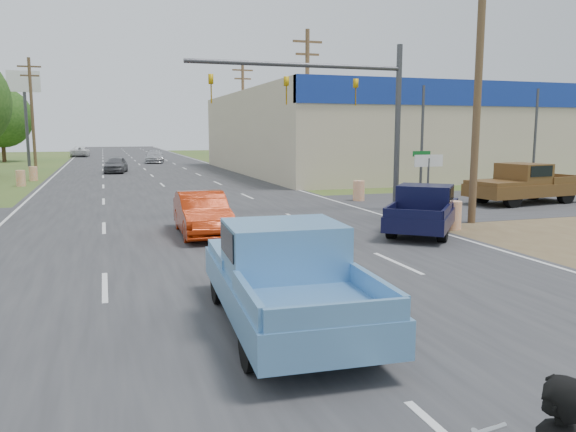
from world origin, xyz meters
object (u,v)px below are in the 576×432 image
object	(u,v)px
red_convertible	(202,214)
navy_pickup	(425,209)
distant_car_silver	(155,157)
brown_pickup	(522,183)
distant_car_white	(80,152)
blue_pickup	(283,273)
distant_car_grey	(116,165)

from	to	relation	value
red_convertible	navy_pickup	size ratio (longest dim) A/B	0.87
red_convertible	distant_car_silver	xyz separation A→B (m)	(2.32, 44.77, -0.02)
navy_pickup	distant_car_silver	distance (m)	46.84
brown_pickup	distant_car_white	size ratio (longest dim) A/B	1.22
blue_pickup	distant_car_grey	distance (m)	39.51
blue_pickup	distant_car_grey	xyz separation A→B (m)	(-1.96, 39.46, -0.25)
red_convertible	distant_car_grey	xyz separation A→B (m)	(-2.06, 30.37, -0.03)
blue_pickup	distant_car_silver	size ratio (longest dim) A/B	1.20
red_convertible	distant_car_grey	distance (m)	30.44
red_convertible	distant_car_white	bearing A→B (deg)	96.70
red_convertible	distant_car_grey	world-z (taller)	red_convertible
brown_pickup	distant_car_silver	distance (m)	43.45
brown_pickup	distant_car_white	xyz separation A→B (m)	(-21.78, 60.23, -0.28)
red_convertible	navy_pickup	bearing A→B (deg)	-12.63
red_convertible	blue_pickup	xyz separation A→B (m)	(-0.09, -9.09, 0.22)
brown_pickup	distant_car_silver	size ratio (longest dim) A/B	1.27
blue_pickup	distant_car_white	distance (m)	73.01
distant_car_silver	distant_car_grey	bearing A→B (deg)	-99.54
distant_car_grey	distant_car_silver	bearing A→B (deg)	82.84
navy_pickup	distant_car_silver	xyz separation A→B (m)	(-4.94, 46.57, -0.13)
navy_pickup	distant_car_grey	xyz separation A→B (m)	(-9.31, 32.17, -0.14)
blue_pickup	distant_car_grey	world-z (taller)	blue_pickup
distant_car_grey	distant_car_silver	world-z (taller)	distant_car_silver
red_convertible	blue_pickup	size ratio (longest dim) A/B	0.76
distant_car_silver	distant_car_white	bearing A→B (deg)	121.08
blue_pickup	distant_car_silver	world-z (taller)	blue_pickup
navy_pickup	distant_car_grey	size ratio (longest dim) A/B	1.25
navy_pickup	blue_pickup	bearing A→B (deg)	-95.35
blue_pickup	distant_car_grey	size ratio (longest dim) A/B	1.43
distant_car_white	brown_pickup	bearing A→B (deg)	113.07
blue_pickup	brown_pickup	bearing A→B (deg)	41.66
blue_pickup	navy_pickup	xyz separation A→B (m)	(7.35, 7.28, -0.11)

